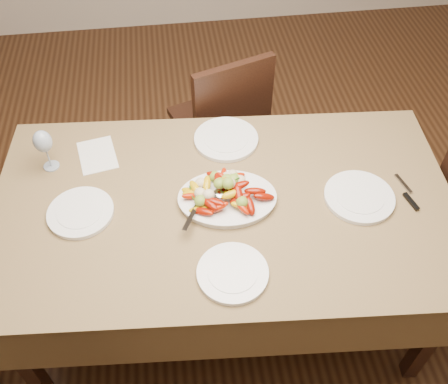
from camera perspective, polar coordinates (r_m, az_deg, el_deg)
name	(u,v)px	position (r m, az deg, el deg)	size (l,w,h in m)	color
floor	(220,354)	(2.47, -0.41, -18.01)	(6.00, 6.00, 0.00)	#3C2212
dining_table	(224,257)	(2.28, 0.00, -7.38)	(1.84, 1.04, 0.76)	brown
chair_far	(217,121)	(2.76, -0.82, 8.15)	(0.42, 0.42, 0.95)	black
serving_platter	(227,199)	(1.97, 0.38, -0.85)	(0.38, 0.28, 0.02)	white
roasted_vegetables	(227,190)	(1.92, 0.39, 0.25)	(0.31, 0.21, 0.09)	#6F0D02
serving_spoon	(211,201)	(1.91, -1.49, -1.06)	(0.28, 0.06, 0.03)	#9EA0A8
plate_left	(81,213)	(2.01, -16.06, -2.28)	(0.26, 0.26, 0.02)	white
plate_right	(359,197)	(2.05, 15.19, -0.56)	(0.28, 0.28, 0.02)	white
plate_far	(226,139)	(2.22, 0.24, 6.05)	(0.28, 0.28, 0.02)	white
plate_near	(233,273)	(1.77, 1.00, -9.25)	(0.25, 0.25, 0.02)	white
wine_glass	(45,149)	(2.16, -19.74, 4.65)	(0.08, 0.08, 0.20)	#8C99A5
menu_card	(97,155)	(2.22, -14.27, 4.11)	(0.15, 0.21, 0.00)	silver
table_knife	(407,194)	(2.13, 20.21, -0.18)	(0.02, 0.20, 0.01)	#9EA0A8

